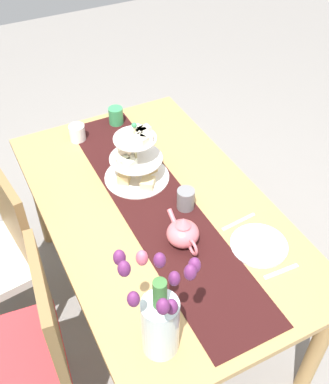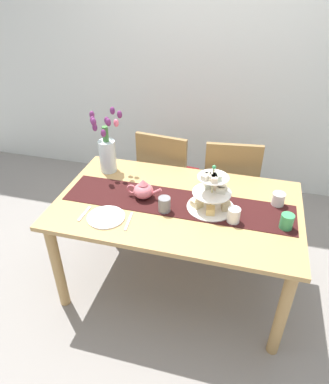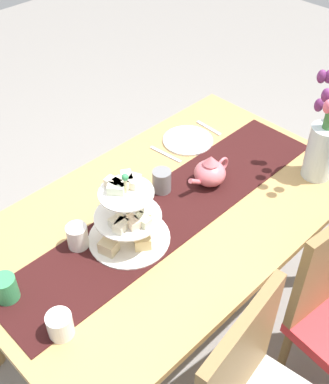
% 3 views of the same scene
% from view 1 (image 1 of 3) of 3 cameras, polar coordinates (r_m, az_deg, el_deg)
% --- Properties ---
extents(ground_plane, '(8.00, 8.00, 0.00)m').
position_cam_1_polar(ground_plane, '(2.58, -0.71, -13.34)').
color(ground_plane, gray).
extents(dining_table, '(1.56, 0.93, 0.73)m').
position_cam_1_polar(dining_table, '(2.09, -0.86, -3.81)').
color(dining_table, tan).
rests_on(dining_table, ground_plane).
extents(chair_left, '(0.46, 0.46, 0.91)m').
position_cam_1_polar(chair_left, '(1.94, -16.71, -17.82)').
color(chair_left, olive).
rests_on(chair_left, ground_plane).
extents(table_runner, '(1.48, 0.31, 0.00)m').
position_cam_1_polar(table_runner, '(2.01, -0.97, -1.82)').
color(table_runner, black).
rests_on(table_runner, dining_table).
extents(tiered_cake_stand, '(0.30, 0.30, 0.30)m').
position_cam_1_polar(tiered_cake_stand, '(2.09, -3.55, 3.88)').
color(tiered_cake_stand, beige).
rests_on(tiered_cake_stand, table_runner).
extents(teapot, '(0.24, 0.13, 0.14)m').
position_cam_1_polar(teapot, '(1.83, 2.28, -5.03)').
color(teapot, '#D66B75').
rests_on(teapot, table_runner).
extents(tulip_vase, '(0.23, 0.22, 0.46)m').
position_cam_1_polar(tulip_vase, '(1.47, -0.59, -15.15)').
color(tulip_vase, silver).
rests_on(tulip_vase, dining_table).
extents(cream_jug, '(0.08, 0.08, 0.08)m').
position_cam_1_polar(cream_jug, '(2.40, -10.67, 7.16)').
color(cream_jug, white).
rests_on(cream_jug, dining_table).
extents(dinner_plate_left, '(0.23, 0.23, 0.01)m').
position_cam_1_polar(dinner_plate_left, '(1.90, 11.53, -6.42)').
color(dinner_plate_left, white).
rests_on(dinner_plate_left, dining_table).
extents(fork_left, '(0.02, 0.15, 0.01)m').
position_cam_1_polar(fork_left, '(1.84, 14.15, -9.46)').
color(fork_left, silver).
rests_on(fork_left, dining_table).
extents(knife_left, '(0.03, 0.17, 0.01)m').
position_cam_1_polar(knife_left, '(1.97, 9.10, -3.64)').
color(knife_left, silver).
rests_on(knife_left, dining_table).
extents(mug_grey, '(0.08, 0.08, 0.09)m').
position_cam_1_polar(mug_grey, '(1.98, 2.62, -0.86)').
color(mug_grey, slate).
rests_on(mug_grey, table_runner).
extents(mug_white_text, '(0.08, 0.08, 0.09)m').
position_cam_1_polar(mug_white_text, '(2.27, -2.62, 5.67)').
color(mug_white_text, white).
rests_on(mug_white_text, dining_table).
extents(mug_orange, '(0.08, 0.08, 0.09)m').
position_cam_1_polar(mug_orange, '(2.49, -6.00, 9.27)').
color(mug_orange, '#389356').
rests_on(mug_orange, dining_table).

